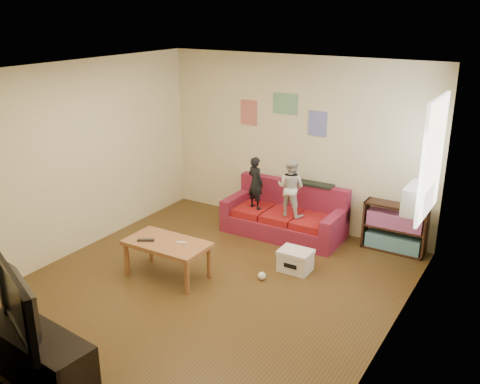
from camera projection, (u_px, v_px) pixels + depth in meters
The scene contains 17 objects.
room_shell at pixel (205, 187), 6.33m from camera, with size 4.52×5.02×2.72m.
sofa at pixel (286, 217), 8.32m from camera, with size 1.84×0.85×0.81m.
child_a at pixel (256, 183), 8.23m from camera, with size 0.30×0.20×0.83m, color black.
child_b at pixel (291, 187), 7.93m from camera, with size 0.43×0.34×0.89m, color silver.
coffee_table at pixel (167, 247), 6.94m from camera, with size 1.09×0.60×0.49m.
remote at pixel (146, 240), 6.94m from camera, with size 0.22×0.05×0.02m, color black.
game_controller at pixel (182, 243), 6.86m from camera, with size 0.13×0.04×0.03m, color silver.
bookshelf at pixel (394, 230), 7.70m from camera, with size 0.89×0.27×0.72m.
window at pixel (432, 158), 6.48m from camera, with size 0.04×1.08×1.48m, color white.
ac_unit at pixel (417, 199), 6.73m from camera, with size 0.28×0.55×0.35m, color #B7B2A3.
artwork_left at pixel (249, 113), 8.62m from camera, with size 0.30×0.01×0.40m, color #D87266.
artwork_center at pixel (285, 104), 8.23m from camera, with size 0.42×0.01×0.32m, color #72B27F.
artwork_right at pixel (318, 124), 8.05m from camera, with size 0.30×0.01×0.38m, color #727FCC.
file_box at pixel (295, 260), 7.17m from camera, with size 0.43×0.33×0.30m.
tv_stand at pixel (37, 355), 5.08m from camera, with size 1.32×0.44×0.50m, color black.
television at pixel (29, 301), 4.89m from camera, with size 1.15×0.15×0.66m, color black.
tissue at pixel (262, 276), 6.97m from camera, with size 0.11×0.11×0.11m, color white.
Camera 1 is at (3.45, -4.92, 3.40)m, focal length 40.00 mm.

